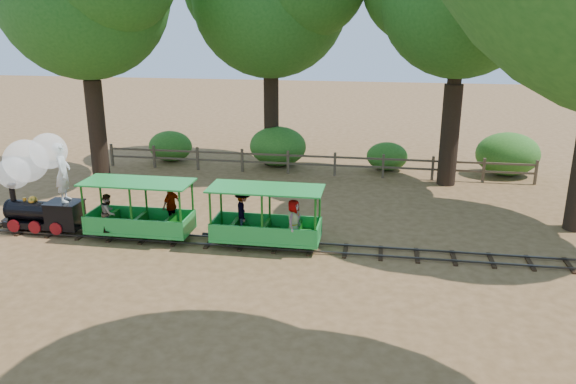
% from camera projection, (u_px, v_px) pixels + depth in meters
% --- Properties ---
extents(ground, '(90.00, 90.00, 0.00)m').
position_uv_depth(ground, '(276.00, 247.00, 16.30)').
color(ground, '#9D6E43').
rests_on(ground, ground).
extents(track, '(22.00, 1.00, 0.10)m').
position_uv_depth(track, '(276.00, 245.00, 16.28)').
color(track, '#3F3D3A').
rests_on(track, ground).
extents(locomotive, '(2.76, 1.30, 3.17)m').
position_uv_depth(locomotive, '(35.00, 176.00, 17.02)').
color(locomotive, black).
rests_on(locomotive, ground).
extents(carriage_front, '(3.25, 1.45, 1.69)m').
position_uv_depth(carriage_front, '(141.00, 215.00, 16.73)').
color(carriage_front, green).
rests_on(carriage_front, track).
extents(carriage_rear, '(3.25, 1.40, 1.69)m').
position_uv_depth(carriage_rear, '(264.00, 221.00, 16.15)').
color(carriage_rear, green).
rests_on(carriage_rear, track).
extents(fence, '(18.10, 0.10, 1.00)m').
position_uv_depth(fence, '(311.00, 161.00, 23.66)').
color(fence, brown).
rests_on(fence, ground).
extents(shrub_west, '(2.03, 1.56, 1.40)m').
position_uv_depth(shrub_west, '(170.00, 146.00, 25.91)').
color(shrub_west, '#2D6B1E').
rests_on(shrub_west, ground).
extents(shrub_mid_w, '(2.55, 1.96, 1.77)m').
position_uv_depth(shrub_mid_w, '(278.00, 146.00, 25.06)').
color(shrub_mid_w, '#2D6B1E').
rests_on(shrub_mid_w, ground).
extents(shrub_mid_e, '(1.77, 1.36, 1.23)m').
position_uv_depth(shrub_mid_e, '(387.00, 156.00, 24.37)').
color(shrub_mid_e, '#2D6B1E').
rests_on(shrub_mid_e, ground).
extents(shrub_east, '(2.63, 2.02, 1.82)m').
position_uv_depth(shrub_east, '(508.00, 154.00, 23.50)').
color(shrub_east, '#2D6B1E').
rests_on(shrub_east, ground).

